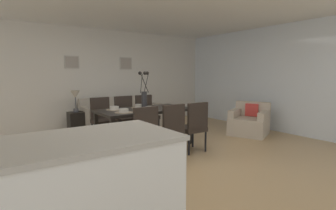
{
  "coord_description": "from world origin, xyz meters",
  "views": [
    {
      "loc": [
        -2.23,
        -3.54,
        1.44
      ],
      "look_at": [
        0.82,
        0.84,
        0.78
      ],
      "focal_mm": 27.59,
      "sensor_mm": 36.0,
      "label": 1
    }
  ],
  "objects_px": {
    "bowl_far_left": "(150,108)",
    "framed_picture_left": "(72,62)",
    "dining_table": "(144,113)",
    "table_lamp": "(75,96)",
    "dining_chair_near_right": "(102,117)",
    "dining_chair_far_left": "(170,128)",
    "centerpiece_vase": "(144,95)",
    "bowl_near_right": "(114,108)",
    "side_table": "(76,123)",
    "armchair": "(249,122)",
    "dining_chair_mid_right": "(146,113)",
    "dining_chair_mid_left": "(194,125)",
    "dining_chair_far_right": "(126,114)",
    "bowl_far_right": "(139,106)",
    "framed_picture_center": "(126,63)",
    "bowl_near_left": "(124,110)",
    "sofa": "(121,117)",
    "dining_chair_near_left": "(143,132)"
  },
  "relations": [
    {
      "from": "centerpiece_vase",
      "to": "framed_picture_center",
      "type": "bearing_deg",
      "value": 72.39
    },
    {
      "from": "framed_picture_left",
      "to": "framed_picture_center",
      "type": "distance_m",
      "value": 1.48
    },
    {
      "from": "bowl_near_right",
      "to": "table_lamp",
      "type": "height_order",
      "value": "table_lamp"
    },
    {
      "from": "dining_chair_far_right",
      "to": "dining_chair_mid_left",
      "type": "bearing_deg",
      "value": -73.73
    },
    {
      "from": "dining_chair_near_right",
      "to": "side_table",
      "type": "xyz_separation_m",
      "value": [
        -0.29,
        0.96,
        -0.25
      ]
    },
    {
      "from": "table_lamp",
      "to": "bowl_near_left",
      "type": "bearing_deg",
      "value": -82.23
    },
    {
      "from": "bowl_far_right",
      "to": "framed_picture_center",
      "type": "relative_size",
      "value": 0.47
    },
    {
      "from": "table_lamp",
      "to": "framed_picture_left",
      "type": "height_order",
      "value": "framed_picture_left"
    },
    {
      "from": "bowl_near_right",
      "to": "side_table",
      "type": "height_order",
      "value": "bowl_near_right"
    },
    {
      "from": "sofa",
      "to": "armchair",
      "type": "bearing_deg",
      "value": -48.14
    },
    {
      "from": "bowl_far_right",
      "to": "table_lamp",
      "type": "bearing_deg",
      "value": 116.57
    },
    {
      "from": "sofa",
      "to": "armchair",
      "type": "xyz_separation_m",
      "value": [
        2.17,
        -2.43,
        0.01
      ]
    },
    {
      "from": "centerpiece_vase",
      "to": "bowl_near_right",
      "type": "relative_size",
      "value": 4.32
    },
    {
      "from": "bowl_near_right",
      "to": "framed_picture_center",
      "type": "xyz_separation_m",
      "value": [
        1.28,
        2.12,
        0.93
      ]
    },
    {
      "from": "framed_picture_left",
      "to": "centerpiece_vase",
      "type": "bearing_deg",
      "value": -72.35
    },
    {
      "from": "dining_chair_near_right",
      "to": "dining_chair_far_left",
      "type": "bearing_deg",
      "value": -72.48
    },
    {
      "from": "dining_chair_near_right",
      "to": "framed_picture_center",
      "type": "bearing_deg",
      "value": 48.71
    },
    {
      "from": "dining_chair_mid_right",
      "to": "framed_picture_left",
      "type": "distance_m",
      "value": 2.29
    },
    {
      "from": "dining_table",
      "to": "dining_chair_mid_right",
      "type": "relative_size",
      "value": 1.96
    },
    {
      "from": "dining_chair_far_right",
      "to": "sofa",
      "type": "xyz_separation_m",
      "value": [
        0.32,
        0.97,
        -0.23
      ]
    },
    {
      "from": "dining_chair_mid_left",
      "to": "framed_picture_center",
      "type": "distance_m",
      "value": 3.44
    },
    {
      "from": "dining_chair_near_right",
      "to": "dining_chair_far_right",
      "type": "distance_m",
      "value": 0.54
    },
    {
      "from": "dining_chair_far_left",
      "to": "sofa",
      "type": "bearing_deg",
      "value": 83.32
    },
    {
      "from": "dining_chair_mid_right",
      "to": "bowl_near_right",
      "type": "relative_size",
      "value": 5.41
    },
    {
      "from": "dining_chair_mid_right",
      "to": "framed_picture_center",
      "type": "bearing_deg",
      "value": 81.85
    },
    {
      "from": "centerpiece_vase",
      "to": "armchair",
      "type": "bearing_deg",
      "value": -13.02
    },
    {
      "from": "dining_table",
      "to": "dining_chair_mid_right",
      "type": "height_order",
      "value": "dining_chair_mid_right"
    },
    {
      "from": "dining_chair_mid_left",
      "to": "dining_chair_far_right",
      "type": "bearing_deg",
      "value": 106.27
    },
    {
      "from": "table_lamp",
      "to": "framed_picture_left",
      "type": "xyz_separation_m",
      "value": [
        0.08,
        0.48,
        0.82
      ]
    },
    {
      "from": "side_table",
      "to": "armchair",
      "type": "bearing_deg",
      "value": -36.1
    },
    {
      "from": "dining_chair_near_right",
      "to": "bowl_near_left",
      "type": "distance_m",
      "value": 1.12
    },
    {
      "from": "dining_chair_near_right",
      "to": "bowl_far_left",
      "type": "relative_size",
      "value": 5.41
    },
    {
      "from": "dining_chair_far_left",
      "to": "centerpiece_vase",
      "type": "xyz_separation_m",
      "value": [
        -0.02,
        0.85,
        0.51
      ]
    },
    {
      "from": "dining_chair_mid_left",
      "to": "bowl_far_right",
      "type": "xyz_separation_m",
      "value": [
        -0.52,
        1.09,
        0.27
      ]
    },
    {
      "from": "dining_table",
      "to": "sofa",
      "type": "relative_size",
      "value": 0.9
    },
    {
      "from": "dining_chair_mid_right",
      "to": "armchair",
      "type": "relative_size",
      "value": 0.88
    },
    {
      "from": "bowl_far_left",
      "to": "framed_picture_left",
      "type": "relative_size",
      "value": 0.48
    },
    {
      "from": "bowl_far_right",
      "to": "framed_picture_left",
      "type": "height_order",
      "value": "framed_picture_left"
    },
    {
      "from": "dining_chair_near_left",
      "to": "sofa",
      "type": "distance_m",
      "value": 2.84
    },
    {
      "from": "bowl_near_left",
      "to": "framed_picture_left",
      "type": "distance_m",
      "value": 2.71
    },
    {
      "from": "dining_table",
      "to": "table_lamp",
      "type": "relative_size",
      "value": 3.53
    },
    {
      "from": "centerpiece_vase",
      "to": "dining_chair_mid_left",
      "type": "bearing_deg",
      "value": -59.31
    },
    {
      "from": "table_lamp",
      "to": "framed_picture_left",
      "type": "relative_size",
      "value": 1.44
    },
    {
      "from": "sofa",
      "to": "framed_picture_left",
      "type": "relative_size",
      "value": 5.63
    },
    {
      "from": "framed_picture_left",
      "to": "framed_picture_center",
      "type": "height_order",
      "value": "framed_picture_center"
    },
    {
      "from": "dining_chair_near_right",
      "to": "dining_chair_far_right",
      "type": "xyz_separation_m",
      "value": [
        0.54,
        -0.0,
        0.0
      ]
    },
    {
      "from": "dining_chair_far_left",
      "to": "sofa",
      "type": "relative_size",
      "value": 0.46
    },
    {
      "from": "bowl_near_left",
      "to": "framed_picture_center",
      "type": "bearing_deg",
      "value": 63.24
    },
    {
      "from": "dining_chair_near_left",
      "to": "bowl_near_left",
      "type": "relative_size",
      "value": 5.41
    },
    {
      "from": "bowl_far_right",
      "to": "framed_picture_left",
      "type": "relative_size",
      "value": 0.48
    }
  ]
}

